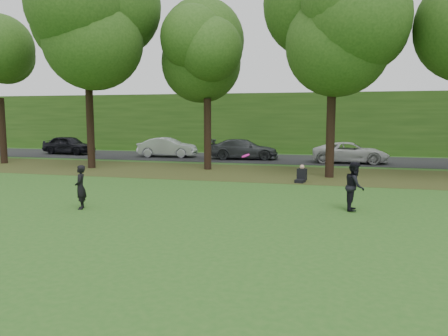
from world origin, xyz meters
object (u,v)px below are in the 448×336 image
player_left (81,187)px  player_right (355,186)px  frisbee (246,156)px  seated_person (301,176)px

player_left → player_right: 9.23m
frisbee → player_right: bearing=17.9°
player_left → player_right: size_ratio=0.91×
player_right → frisbee: bearing=111.2°
player_right → seated_person: bearing=24.1°
player_right → frisbee: frisbee is taller
player_right → seated_person: 6.25m
player_left → player_right: player_right is taller
player_left → seated_person: bearing=111.7°
player_left → seated_person: 10.44m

